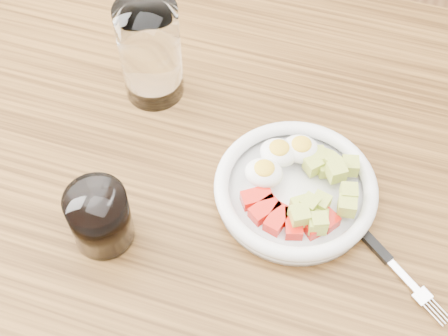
# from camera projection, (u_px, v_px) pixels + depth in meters

# --- Properties ---
(dining_table) EXTENTS (1.50, 0.90, 0.77)m
(dining_table) POSITION_uv_depth(u_px,v_px,m) (228.00, 225.00, 0.92)
(dining_table) COLOR brown
(dining_table) RESTS_ON ground
(bowl) EXTENTS (0.21, 0.21, 0.05)m
(bowl) POSITION_uv_depth(u_px,v_px,m) (296.00, 187.00, 0.81)
(bowl) COLOR white
(bowl) RESTS_ON dining_table
(fork) EXTENTS (0.16, 0.12, 0.01)m
(fork) POSITION_uv_depth(u_px,v_px,m) (379.00, 250.00, 0.78)
(fork) COLOR black
(fork) RESTS_ON dining_table
(water_glass) EXTENTS (0.09, 0.09, 0.16)m
(water_glass) POSITION_uv_depth(u_px,v_px,m) (150.00, 52.00, 0.87)
(water_glass) COLOR white
(water_glass) RESTS_ON dining_table
(coffee_glass) EXTENTS (0.08, 0.08, 0.09)m
(coffee_glass) POSITION_uv_depth(u_px,v_px,m) (100.00, 218.00, 0.76)
(coffee_glass) COLOR white
(coffee_glass) RESTS_ON dining_table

